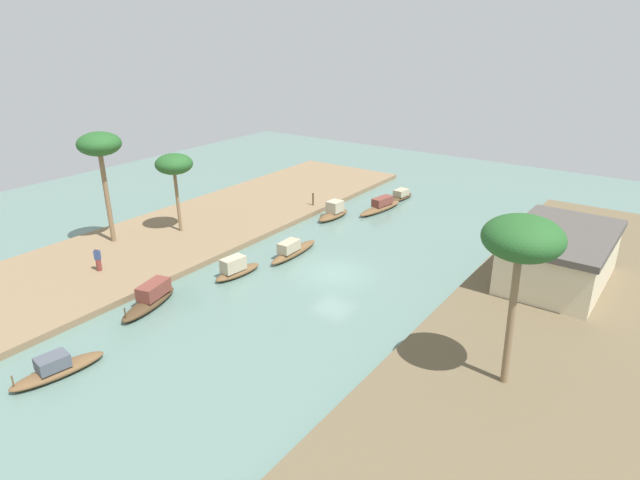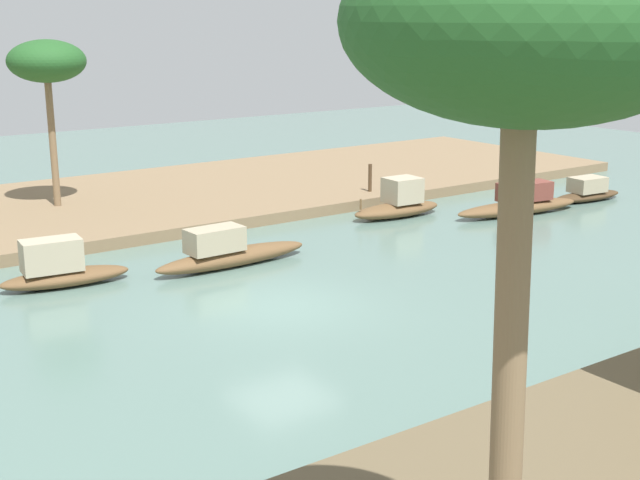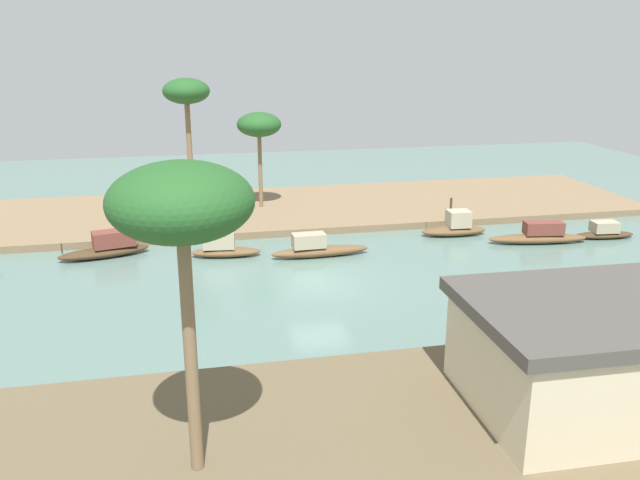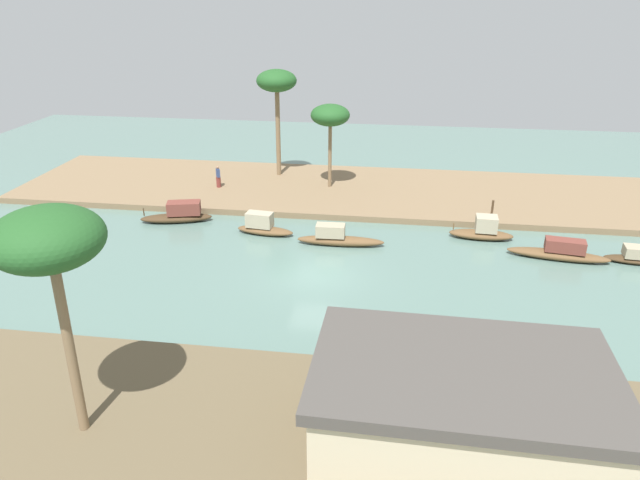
# 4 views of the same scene
# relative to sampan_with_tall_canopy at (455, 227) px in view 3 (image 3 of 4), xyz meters

# --- Properties ---
(river_water) EXTENTS (71.37, 71.37, 0.00)m
(river_water) POSITION_rel_sampan_with_tall_canopy_xyz_m (8.86, 5.89, -0.49)
(river_water) COLOR slate
(river_water) RESTS_ON ground
(riverbank_left) EXTENTS (45.61, 10.85, 0.39)m
(riverbank_left) POSITION_rel_sampan_with_tall_canopy_xyz_m (8.86, -6.99, -0.29)
(riverbank_left) COLOR #846B4C
(riverbank_left) RESTS_ON ground
(riverbank_right) EXTENTS (45.61, 10.85, 0.39)m
(riverbank_right) POSITION_rel_sampan_with_tall_canopy_xyz_m (8.86, 18.77, -0.29)
(riverbank_right) COLOR brown
(riverbank_right) RESTS_ON ground
(sampan_with_tall_canopy) EXTENTS (3.66, 1.31, 1.39)m
(sampan_with_tall_canopy) POSITION_rel_sampan_with_tall_canopy_xyz_m (0.00, 0.00, 0.00)
(sampan_with_tall_canopy) COLOR brown
(sampan_with_tall_canopy) RESTS_ON river_water
(sampan_open_hull) EXTENTS (4.50, 2.16, 1.28)m
(sampan_open_hull) POSITION_rel_sampan_with_tall_canopy_xyz_m (18.29, -0.09, 0.00)
(sampan_open_hull) COLOR #47331E
(sampan_open_hull) RESTS_ON river_water
(sampan_downstream_large) EXTENTS (3.50, 1.38, 1.31)m
(sampan_downstream_large) POSITION_rel_sampan_with_tall_canopy_xyz_m (12.70, 1.10, 0.01)
(sampan_downstream_large) COLOR brown
(sampan_downstream_large) RESTS_ON river_water
(sampan_upstream_small) EXTENTS (5.34, 1.75, 1.15)m
(sampan_upstream_small) POSITION_rel_sampan_with_tall_canopy_xyz_m (-3.76, 2.26, -0.07)
(sampan_upstream_small) COLOR brown
(sampan_upstream_small) RESTS_ON river_water
(sampan_foreground) EXTENTS (3.37, 1.22, 0.93)m
(sampan_foreground) POSITION_rel_sampan_with_tall_canopy_xyz_m (-7.68, 2.17, -0.13)
(sampan_foreground) COLOR #47331E
(sampan_foreground) RESTS_ON river_water
(sampan_midstream) EXTENTS (4.93, 1.03, 1.21)m
(sampan_midstream) POSITION_rel_sampan_with_tall_canopy_xyz_m (8.18, 2.07, -0.05)
(sampan_midstream) COLOR brown
(sampan_midstream) RESTS_ON river_water
(person_on_near_bank) EXTENTS (0.44, 0.44, 1.54)m
(person_on_near_bank) POSITION_rel_sampan_with_tall_canopy_xyz_m (17.54, -5.88, 0.57)
(person_on_near_bank) COLOR brown
(person_on_near_bank) RESTS_ON riverbank_left
(mooring_post) EXTENTS (0.14, 0.14, 1.06)m
(mooring_post) POSITION_rel_sampan_with_tall_canopy_xyz_m (-0.82, -2.64, 0.43)
(mooring_post) COLOR #4C3823
(mooring_post) RESTS_ON riverbank_left
(palm_tree_left_near) EXTENTS (2.66, 2.66, 5.78)m
(palm_tree_left_near) POSITION_rel_sampan_with_tall_canopy_xyz_m (9.80, -7.19, 4.87)
(palm_tree_left_near) COLOR #7F6647
(palm_tree_left_near) RESTS_ON riverbank_left
(palm_tree_left_far) EXTENTS (2.87, 2.87, 7.69)m
(palm_tree_left_far) POSITION_rel_sampan_with_tall_canopy_xyz_m (13.94, -9.49, 6.62)
(palm_tree_left_far) COLOR #7F6647
(palm_tree_left_far) RESTS_ON riverbank_left
(palm_tree_right_tall) EXTENTS (3.18, 3.18, 7.46)m
(palm_tree_right_tall) POSITION_rel_sampan_with_tall_canopy_xyz_m (14.49, 18.27, 6.37)
(palm_tree_right_tall) COLOR #7F6647
(palm_tree_right_tall) RESTS_ON riverbank_right
(riverside_building) EXTENTS (8.74, 5.61, 3.13)m
(riverside_building) POSITION_rel_sampan_with_tall_canopy_xyz_m (2.82, 17.76, 1.49)
(riverside_building) COLOR beige
(riverside_building) RESTS_ON riverbank_right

